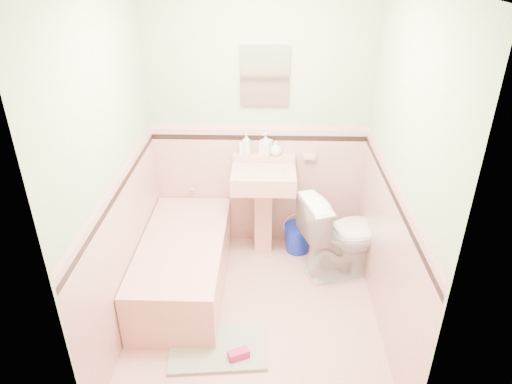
{
  "coord_description": "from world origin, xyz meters",
  "views": [
    {
      "loc": [
        0.1,
        -2.93,
        2.7
      ],
      "look_at": [
        0.0,
        0.25,
        1.0
      ],
      "focal_mm": 32.77,
      "sensor_mm": 36.0,
      "label": 1
    }
  ],
  "objects_px": {
    "bathtub": "(184,265)",
    "sink": "(263,213)",
    "bucket": "(298,238)",
    "medicine_cabinet": "(265,75)",
    "soap_bottle_right": "(276,148)",
    "shoe": "(239,354)",
    "soap_bottle_left": "(246,144)",
    "soap_bottle_mid": "(266,144)",
    "toilet": "(344,235)"
  },
  "relations": [
    {
      "from": "bathtub",
      "to": "sink",
      "type": "bearing_deg",
      "value": 37.93
    },
    {
      "from": "bathtub",
      "to": "bucket",
      "type": "xyz_separation_m",
      "value": [
        1.02,
        0.58,
        -0.09
      ]
    },
    {
      "from": "medicine_cabinet",
      "to": "soap_bottle_right",
      "type": "height_order",
      "value": "medicine_cabinet"
    },
    {
      "from": "sink",
      "to": "soap_bottle_right",
      "type": "xyz_separation_m",
      "value": [
        0.11,
        0.18,
        0.58
      ]
    },
    {
      "from": "soap_bottle_right",
      "to": "shoe",
      "type": "bearing_deg",
      "value": -99.61
    },
    {
      "from": "medicine_cabinet",
      "to": "soap_bottle_left",
      "type": "xyz_separation_m",
      "value": [
        -0.16,
        -0.03,
        -0.63
      ]
    },
    {
      "from": "bathtub",
      "to": "sink",
      "type": "height_order",
      "value": "sink"
    },
    {
      "from": "sink",
      "to": "soap_bottle_left",
      "type": "relative_size",
      "value": 4.31
    },
    {
      "from": "soap_bottle_mid",
      "to": "soap_bottle_right",
      "type": "height_order",
      "value": "soap_bottle_mid"
    },
    {
      "from": "sink",
      "to": "medicine_cabinet",
      "type": "height_order",
      "value": "medicine_cabinet"
    },
    {
      "from": "bucket",
      "to": "sink",
      "type": "bearing_deg",
      "value": -172.0
    },
    {
      "from": "sink",
      "to": "soap_bottle_left",
      "type": "height_order",
      "value": "soap_bottle_left"
    },
    {
      "from": "soap_bottle_mid",
      "to": "soap_bottle_left",
      "type": "bearing_deg",
      "value": 180.0
    },
    {
      "from": "bathtub",
      "to": "toilet",
      "type": "distance_m",
      "value": 1.44
    },
    {
      "from": "sink",
      "to": "medicine_cabinet",
      "type": "relative_size",
      "value": 1.84
    },
    {
      "from": "soap_bottle_mid",
      "to": "toilet",
      "type": "xyz_separation_m",
      "value": [
        0.72,
        -0.46,
        -0.67
      ]
    },
    {
      "from": "soap_bottle_right",
      "to": "shoe",
      "type": "xyz_separation_m",
      "value": [
        -0.26,
        -1.54,
        -0.98
      ]
    },
    {
      "from": "sink",
      "to": "soap_bottle_left",
      "type": "bearing_deg",
      "value": 132.1
    },
    {
      "from": "sink",
      "to": "shoe",
      "type": "bearing_deg",
      "value": -96.46
    },
    {
      "from": "medicine_cabinet",
      "to": "shoe",
      "type": "relative_size",
      "value": 3.22
    },
    {
      "from": "soap_bottle_mid",
      "to": "bucket",
      "type": "height_order",
      "value": "soap_bottle_mid"
    },
    {
      "from": "bathtub",
      "to": "medicine_cabinet",
      "type": "height_order",
      "value": "medicine_cabinet"
    },
    {
      "from": "bathtub",
      "to": "bucket",
      "type": "height_order",
      "value": "bathtub"
    },
    {
      "from": "medicine_cabinet",
      "to": "soap_bottle_left",
      "type": "distance_m",
      "value": 0.65
    },
    {
      "from": "soap_bottle_left",
      "to": "shoe",
      "type": "distance_m",
      "value": 1.84
    },
    {
      "from": "soap_bottle_left",
      "to": "bucket",
      "type": "xyz_separation_m",
      "value": [
        0.5,
        -0.13,
        -0.93
      ]
    },
    {
      "from": "medicine_cabinet",
      "to": "soap_bottle_right",
      "type": "relative_size",
      "value": 3.56
    },
    {
      "from": "toilet",
      "to": "soap_bottle_left",
      "type": "bearing_deg",
      "value": 44.66
    },
    {
      "from": "toilet",
      "to": "shoe",
      "type": "xyz_separation_m",
      "value": [
        -0.88,
        -1.08,
        -0.34
      ]
    },
    {
      "from": "bathtub",
      "to": "soap_bottle_left",
      "type": "relative_size",
      "value": 7.12
    },
    {
      "from": "soap_bottle_right",
      "to": "toilet",
      "type": "bearing_deg",
      "value": -36.29
    },
    {
      "from": "bathtub",
      "to": "soap_bottle_right",
      "type": "height_order",
      "value": "soap_bottle_right"
    },
    {
      "from": "toilet",
      "to": "bucket",
      "type": "xyz_separation_m",
      "value": [
        -0.39,
        0.33,
        -0.26
      ]
    },
    {
      "from": "medicine_cabinet",
      "to": "bathtub",
      "type": "bearing_deg",
      "value": -132.58
    },
    {
      "from": "soap_bottle_right",
      "to": "soap_bottle_mid",
      "type": "bearing_deg",
      "value": 180.0
    },
    {
      "from": "bathtub",
      "to": "sink",
      "type": "xyz_separation_m",
      "value": [
        0.68,
        0.53,
        0.23
      ]
    },
    {
      "from": "bathtub",
      "to": "soap_bottle_mid",
      "type": "relative_size",
      "value": 6.96
    },
    {
      "from": "soap_bottle_mid",
      "to": "medicine_cabinet",
      "type": "bearing_deg",
      "value": 115.49
    },
    {
      "from": "soap_bottle_right",
      "to": "shoe",
      "type": "height_order",
      "value": "soap_bottle_right"
    },
    {
      "from": "soap_bottle_right",
      "to": "toilet",
      "type": "distance_m",
      "value": 1.0
    },
    {
      "from": "bathtub",
      "to": "shoe",
      "type": "relative_size",
      "value": 9.8
    },
    {
      "from": "soap_bottle_left",
      "to": "soap_bottle_mid",
      "type": "relative_size",
      "value": 0.98
    },
    {
      "from": "shoe",
      "to": "soap_bottle_mid",
      "type": "bearing_deg",
      "value": 60.74
    },
    {
      "from": "medicine_cabinet",
      "to": "soap_bottle_left",
      "type": "bearing_deg",
      "value": -169.55
    },
    {
      "from": "sink",
      "to": "shoe",
      "type": "relative_size",
      "value": 5.92
    },
    {
      "from": "medicine_cabinet",
      "to": "shoe",
      "type": "distance_m",
      "value": 2.27
    },
    {
      "from": "bathtub",
      "to": "toilet",
      "type": "xyz_separation_m",
      "value": [
        1.41,
        0.25,
        0.18
      ]
    },
    {
      "from": "bathtub",
      "to": "sink",
      "type": "distance_m",
      "value": 0.89
    },
    {
      "from": "sink",
      "to": "medicine_cabinet",
      "type": "distance_m",
      "value": 1.26
    },
    {
      "from": "soap_bottle_right",
      "to": "bucket",
      "type": "height_order",
      "value": "soap_bottle_right"
    }
  ]
}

